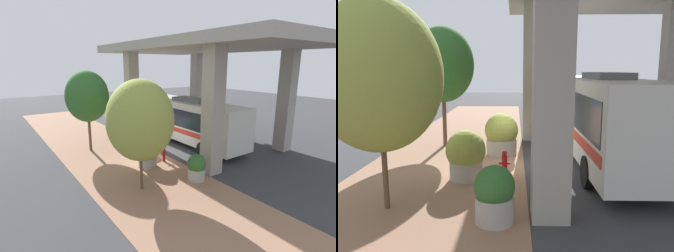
% 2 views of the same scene
% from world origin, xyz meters
% --- Properties ---
extents(ground_plane, '(80.00, 80.00, 0.00)m').
position_xyz_m(ground_plane, '(0.00, 0.00, 0.00)').
color(ground_plane, '#38383A').
rests_on(ground_plane, ground).
extents(sidewalk_strip, '(6.00, 40.00, 0.02)m').
position_xyz_m(sidewalk_strip, '(-3.00, 0.00, 0.01)').
color(sidewalk_strip, '#936B51').
rests_on(sidewalk_strip, ground).
extents(overpass, '(9.40, 17.29, 7.53)m').
position_xyz_m(overpass, '(4.00, 0.00, 6.52)').
color(overpass, '#9E998E').
rests_on(overpass, ground).
extents(bus, '(2.63, 12.15, 3.51)m').
position_xyz_m(bus, '(3.07, 1.45, 1.91)').
color(bus, silver).
rests_on(bus, ground).
extents(fire_hydrant, '(0.39, 0.19, 0.97)m').
position_xyz_m(fire_hydrant, '(-0.70, -1.73, 0.49)').
color(fire_hydrant, '#B21919').
rests_on(fire_hydrant, ground).
extents(planter_front, '(0.98, 0.98, 1.42)m').
position_xyz_m(planter_front, '(-0.84, -4.96, 0.71)').
color(planter_front, '#9E998E').
rests_on(planter_front, ground).
extents(planter_middle, '(1.43, 1.43, 1.80)m').
position_xyz_m(planter_middle, '(-0.93, 1.41, 0.87)').
color(planter_middle, '#9E998E').
rests_on(planter_middle, ground).
extents(planter_back, '(1.33, 1.33, 1.67)m').
position_xyz_m(planter_back, '(-1.97, -1.85, 0.83)').
color(planter_back, '#9E998E').
rests_on(planter_back, ground).
extents(street_tree_near, '(2.90, 2.90, 5.58)m').
position_xyz_m(street_tree_near, '(-3.71, 3.05, 3.83)').
color(street_tree_near, brown).
rests_on(street_tree_near, ground).
extents(street_tree_far, '(3.16, 3.16, 5.36)m').
position_xyz_m(street_tree_far, '(-3.72, -4.22, 3.46)').
color(street_tree_far, brown).
rests_on(street_tree_far, ground).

